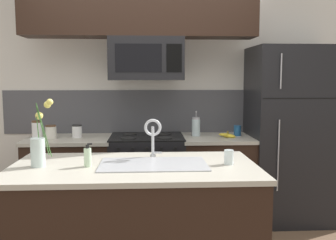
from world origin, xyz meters
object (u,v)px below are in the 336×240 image
object	(u,v)px
flower_vase	(39,148)
microwave	(146,59)
storage_jar_medium	(51,132)
french_press	(196,127)
banana_bunch	(228,135)
sink_faucet	(153,133)
refrigerator	(291,134)
storage_jar_tall	(37,130)
dish_soap_bottle	(88,157)
stove_range	(147,179)
storage_jar_short	(77,131)
drinking_glass	(229,157)
coffee_tin	(237,131)

from	to	relation	value
flower_vase	microwave	bearing A→B (deg)	58.83
storage_jar_medium	microwave	bearing A→B (deg)	-0.93
french_press	flower_vase	xyz separation A→B (m)	(-1.27, -1.32, 0.03)
banana_bunch	sink_faucet	world-z (taller)	sink_faucet
refrigerator	storage_jar_tall	world-z (taller)	refrigerator
microwave	flower_vase	world-z (taller)	microwave
dish_soap_bottle	storage_jar_medium	bearing A→B (deg)	114.18
refrigerator	dish_soap_bottle	xyz separation A→B (m)	(-1.95, -1.30, 0.06)
stove_range	storage_jar_short	bearing A→B (deg)	177.97
storage_jar_medium	drinking_glass	bearing A→B (deg)	-38.80
storage_jar_short	storage_jar_tall	bearing A→B (deg)	-173.32
sink_faucet	flower_vase	size ratio (longest dim) A/B	0.65
refrigerator	storage_jar_tall	distance (m)	2.66
flower_vase	coffee_tin	bearing A→B (deg)	37.31
dish_soap_bottle	flower_vase	world-z (taller)	flower_vase
storage_jar_short	french_press	bearing A→B (deg)	1.58
dish_soap_bottle	microwave	bearing A→B (deg)	72.08
stove_range	storage_jar_medium	distance (m)	1.11
drinking_glass	sink_faucet	bearing A→B (deg)	156.46
banana_bunch	dish_soap_bottle	distance (m)	1.75
microwave	flower_vase	bearing A→B (deg)	-121.17
storage_jar_short	sink_faucet	bearing A→B (deg)	-53.90
drinking_glass	flower_vase	distance (m)	1.34
storage_jar_medium	dish_soap_bottle	world-z (taller)	dish_soap_bottle
banana_bunch	flower_vase	xyz separation A→B (m)	(-1.59, -1.19, 0.11)
storage_jar_medium	sink_faucet	xyz separation A→B (m)	(1.03, -1.03, 0.13)
storage_jar_tall	flower_vase	xyz separation A→B (m)	(0.37, -1.23, 0.04)
coffee_tin	sink_faucet	world-z (taller)	sink_faucet
banana_bunch	sink_faucet	bearing A→B (deg)	-129.14
microwave	coffee_tin	xyz separation A→B (m)	(0.97, 0.07, -0.75)
microwave	drinking_glass	size ratio (longest dim) A/B	7.19
storage_jar_short	dish_soap_bottle	bearing A→B (deg)	-76.50
flower_vase	french_press	bearing A→B (deg)	46.01
storage_jar_medium	flower_vase	world-z (taller)	flower_vase
stove_range	flower_vase	distance (m)	1.57
microwave	storage_jar_short	world-z (taller)	microwave
coffee_tin	stove_range	bearing A→B (deg)	-177.03
coffee_tin	microwave	bearing A→B (deg)	-175.80
stove_range	microwave	xyz separation A→B (m)	(0.00, -0.02, 1.25)
storage_jar_short	flower_vase	distance (m)	1.28
banana_bunch	coffee_tin	size ratio (longest dim) A/B	1.71
refrigerator	drinking_glass	xyz separation A→B (m)	(-0.96, -1.29, 0.04)
storage_jar_medium	flower_vase	distance (m)	1.27
storage_jar_tall	sink_faucet	xyz separation A→B (m)	(1.16, -1.01, 0.11)
storage_jar_tall	banana_bunch	world-z (taller)	storage_jar_tall
storage_jar_tall	flower_vase	bearing A→B (deg)	-73.36
sink_faucet	dish_soap_bottle	world-z (taller)	sink_faucet
banana_bunch	french_press	xyz separation A→B (m)	(-0.32, 0.12, 0.08)
microwave	storage_jar_short	bearing A→B (deg)	176.31
microwave	storage_jar_medium	world-z (taller)	microwave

